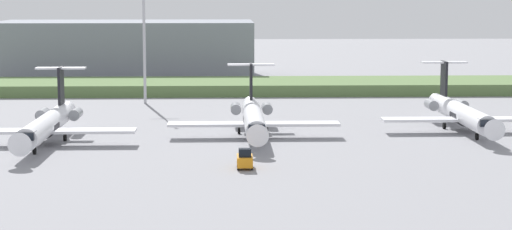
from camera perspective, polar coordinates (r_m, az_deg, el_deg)
The scene contains 9 objects.
ground_plane at distance 139.55m, azimuth -0.28°, elevation -0.16°, with size 500.00×500.00×0.00m, color gray.
grass_berm at distance 176.63m, azimuth -0.65°, elevation 1.84°, with size 320.00×20.00×2.19m, color #597542.
regional_jet_nearest at distance 117.81m, azimuth -13.09°, elevation -0.55°, with size 22.81×31.00×9.00m.
regional_jet_second at distance 121.04m, azimuth -0.17°, elevation -0.14°, with size 22.81×31.00×9.00m.
regional_jet_third at distance 128.77m, azimuth 12.87°, elevation 0.14°, with size 22.81×31.00×9.00m.
antenna_mast at distance 157.91m, azimuth -7.09°, elevation 4.94°, with size 4.40×0.50×28.29m.
distant_hangar at distance 209.65m, azimuth -8.25°, elevation 4.13°, with size 58.31×28.82×12.89m, color gray.
baggage_tug at distance 98.47m, azimuth -0.71°, elevation -2.83°, with size 1.72×3.20×2.30m.
safety_cone_front_marker at distance 104.09m, azimuth -1.07°, elevation -2.67°, with size 0.44×0.44×0.55m, color orange.
Camera 1 is at (-4.16, -108.21, 18.84)m, focal length 63.19 mm.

